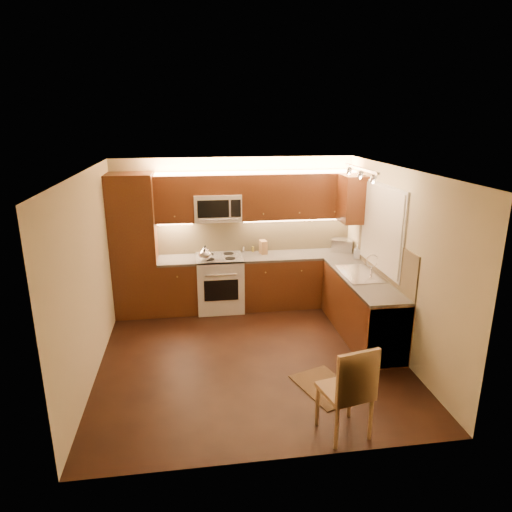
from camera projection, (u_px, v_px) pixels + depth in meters
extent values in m
cube|color=black|center=(251.00, 355.00, 6.23)|extent=(4.00, 4.00, 0.01)
cube|color=beige|center=(250.00, 171.00, 5.50)|extent=(4.00, 4.00, 0.01)
cube|color=beige|center=(235.00, 232.00, 7.76)|extent=(4.00, 0.01, 2.50)
cube|color=beige|center=(281.00, 341.00, 3.97)|extent=(4.00, 0.01, 2.50)
cube|color=beige|center=(89.00, 276.00, 5.59)|extent=(0.01, 4.00, 2.50)
cube|color=beige|center=(397.00, 262.00, 6.14)|extent=(0.01, 4.00, 2.50)
cube|color=#4D1C10|center=(134.00, 246.00, 7.28)|extent=(0.70, 0.60, 2.30)
cube|color=#4D1C10|center=(178.00, 286.00, 7.58)|extent=(0.62, 0.60, 0.86)
cube|color=#312F2D|center=(177.00, 260.00, 7.45)|extent=(0.62, 0.60, 0.04)
cube|color=#4D1C10|center=(297.00, 280.00, 7.86)|extent=(1.92, 0.60, 0.86)
cube|color=#312F2D|center=(298.00, 255.00, 7.73)|extent=(1.92, 0.60, 0.04)
cube|color=#4D1C10|center=(361.00, 308.00, 6.72)|extent=(0.60, 2.00, 0.86)
cube|color=#312F2D|center=(363.00, 279.00, 6.59)|extent=(0.60, 2.00, 0.04)
cube|color=silver|center=(380.00, 328.00, 6.05)|extent=(0.58, 0.60, 0.84)
cube|color=tan|center=(255.00, 234.00, 7.81)|extent=(3.30, 0.02, 0.60)
cube|color=tan|center=(384.00, 257.00, 6.53)|extent=(0.02, 2.00, 0.60)
cube|color=#4D1C10|center=(174.00, 199.00, 7.27)|extent=(0.62, 0.35, 0.75)
cube|color=#4D1C10|center=(298.00, 196.00, 7.55)|extent=(1.92, 0.35, 0.75)
cube|color=#4D1C10|center=(217.00, 184.00, 7.30)|extent=(0.76, 0.35, 0.31)
cube|color=#4D1C10|center=(352.00, 199.00, 7.26)|extent=(0.35, 0.50, 0.75)
cube|color=silver|center=(382.00, 227.00, 6.56)|extent=(0.03, 1.44, 1.24)
cube|color=silver|center=(381.00, 227.00, 6.55)|extent=(0.02, 1.36, 1.16)
cube|color=silver|center=(361.00, 169.00, 6.10)|extent=(0.04, 1.20, 0.03)
cube|color=silver|center=(343.00, 245.00, 7.85)|extent=(0.44, 0.39, 0.21)
cube|color=olive|center=(263.00, 247.00, 7.71)|extent=(0.13, 0.18, 0.23)
cylinder|color=silver|center=(244.00, 249.00, 7.80)|extent=(0.06, 0.06, 0.11)
cylinder|color=brown|center=(265.00, 248.00, 7.86)|extent=(0.06, 0.06, 0.10)
cylinder|color=silver|center=(266.00, 251.00, 7.74)|extent=(0.05, 0.05, 0.09)
cylinder|color=olive|center=(253.00, 249.00, 7.83)|extent=(0.04, 0.04, 0.09)
imported|color=white|center=(357.00, 252.00, 7.47)|extent=(0.12, 0.12, 0.22)
cube|color=black|center=(326.00, 387.00, 5.48)|extent=(0.79, 0.96, 0.01)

